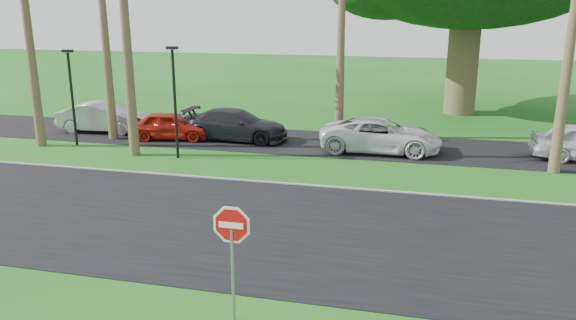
# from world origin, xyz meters

# --- Properties ---
(ground) EXTENTS (120.00, 120.00, 0.00)m
(ground) POSITION_xyz_m (0.00, 0.00, 0.00)
(ground) COLOR #145214
(ground) RESTS_ON ground
(road) EXTENTS (120.00, 8.00, 0.02)m
(road) POSITION_xyz_m (0.00, 2.00, 0.01)
(road) COLOR black
(road) RESTS_ON ground
(parking_strip) EXTENTS (120.00, 5.00, 0.02)m
(parking_strip) POSITION_xyz_m (0.00, 12.50, 0.01)
(parking_strip) COLOR black
(parking_strip) RESTS_ON ground
(curb) EXTENTS (120.00, 0.12, 0.06)m
(curb) POSITION_xyz_m (0.00, 6.05, 0.03)
(curb) COLOR gray
(curb) RESTS_ON ground
(stop_sign_near) EXTENTS (1.05, 0.07, 2.62)m
(stop_sign_near) POSITION_xyz_m (0.50, -3.00, 1.77)
(stop_sign_near) COLOR gray
(stop_sign_near) RESTS_ON ground
(streetlight_left) EXTENTS (0.45, 0.25, 4.34)m
(streetlight_left) POSITION_xyz_m (-11.50, 9.50, 2.50)
(streetlight_left) COLOR black
(streetlight_left) RESTS_ON ground
(streetlight_right) EXTENTS (0.45, 0.25, 4.64)m
(streetlight_right) POSITION_xyz_m (-6.00, 8.50, 2.65)
(streetlight_right) COLOR black
(streetlight_right) RESTS_ON ground
(car_silver) EXTENTS (4.60, 1.89, 1.48)m
(car_silver) POSITION_xyz_m (-11.76, 12.25, 0.74)
(car_silver) COLOR #A3A7AA
(car_silver) RESTS_ON ground
(car_red) EXTENTS (4.10, 2.23, 1.32)m
(car_red) POSITION_xyz_m (-7.76, 11.58, 0.66)
(car_red) COLOR #A5180D
(car_red) RESTS_ON ground
(car_dark) EXTENTS (5.08, 2.19, 1.46)m
(car_dark) POSITION_xyz_m (-4.68, 12.20, 0.73)
(car_dark) COLOR black
(car_dark) RESTS_ON ground
(car_minivan) EXTENTS (5.27, 2.47, 1.46)m
(car_minivan) POSITION_xyz_m (2.22, 11.58, 0.73)
(car_minivan) COLOR silver
(car_minivan) RESTS_ON ground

